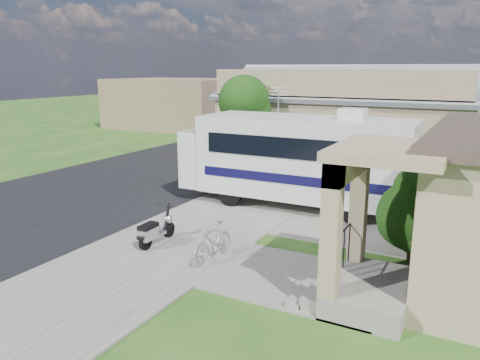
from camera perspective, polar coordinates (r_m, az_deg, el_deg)
The scene contains 18 objects.
ground at distance 13.34m, azimuth -3.24°, elevation -7.90°, with size 120.00×120.00×0.00m, color #1B4913.
street_slab at distance 25.37m, azimuth -5.88°, elevation 2.39°, with size 9.00×80.00×0.02m, color black.
sidewalk_slab at distance 22.42m, azimuth 8.00°, elevation 0.91°, with size 4.00×80.00×0.06m, color #595850.
driveway_slab at distance 16.60m, azimuth 9.42°, elevation -3.63°, with size 7.00×6.00×0.05m, color #595850.
walk_slab at distance 11.28m, azimuth 7.38°, elevation -12.00°, with size 4.00×3.00×0.05m, color #595850.
warehouse at distance 25.55m, azimuth 13.42°, elevation 6.67°, with size 12.50×8.40×5.04m.
distant_bldg_far at distance 40.28m, azimuth -7.60°, elevation 9.29°, with size 10.00×8.00×4.00m, color brown.
distant_bldg_near at distance 49.60m, azimuth 2.58°, elevation 9.69°, with size 8.00×7.00×3.20m, color #877654.
street_tree_a at distance 22.18m, azimuth 0.78°, elevation 9.32°, with size 2.44×2.40×4.58m.
street_tree_b at distance 31.36m, azimuth 9.42°, elevation 10.62°, with size 2.44×2.40×4.73m.
street_tree_c at distance 39.98m, azimuth 13.72°, elevation 10.59°, with size 2.44×2.40×4.42m.
motorhome at distance 16.64m, azimuth 6.94°, elevation 2.81°, with size 8.26×2.84×4.21m.
shrub at distance 12.78m, azimuth 20.63°, elevation -3.77°, with size 2.00×1.91×2.46m.
scooter at distance 13.26m, azimuth -10.34°, elevation -6.09°, with size 0.55×1.57×1.04m.
bicycle at distance 12.07m, azimuth -3.32°, elevation -7.81°, with size 0.45×1.60×0.96m, color #B7B6BE.
pickup_truck at distance 26.49m, azimuth 0.17°, elevation 4.57°, with size 2.51×5.44×1.51m, color white.
van at distance 33.67m, azimuth 5.35°, elevation 6.65°, with size 2.50×6.14×1.78m, color white.
garden_hose at distance 11.77m, azimuth 10.41°, elevation -10.63°, with size 0.41×0.41×0.18m, color #156D29.
Camera 1 is at (6.55, -10.56, 4.85)m, focal length 35.00 mm.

